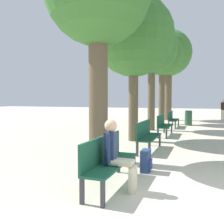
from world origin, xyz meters
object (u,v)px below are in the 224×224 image
object	(u,v)px
bench_row_2	(163,124)
trash_bin	(188,118)
pedestrian_near	(223,109)
tree_row_2	(152,49)
backpack	(146,161)
bench_row_1	(147,134)
tree_row_1	(134,37)
tree_row_4	(169,54)
person_seated	(117,153)
bench_row_3	(172,118)
tree_row_3	(162,55)
bench_row_0	(107,158)

from	to	relation	value
bench_row_2	trash_bin	size ratio (longest dim) A/B	2.05
pedestrian_near	trash_bin	world-z (taller)	pedestrian_near
tree_row_2	backpack	xyz separation A→B (m)	(1.36, -7.42, -3.91)
bench_row_1	pedestrian_near	distance (m)	12.78
tree_row_1	tree_row_4	size ratio (longest dim) A/B	0.81
person_seated	trash_bin	bearing A→B (deg)	87.19
tree_row_1	tree_row_2	distance (m)	3.52
trash_bin	bench_row_3	bearing A→B (deg)	-119.44
tree_row_1	trash_bin	distance (m)	7.60
tree_row_4	tree_row_2	bearing A→B (deg)	-90.00
tree_row_1	tree_row_3	world-z (taller)	tree_row_3
tree_row_1	person_seated	distance (m)	6.23
bench_row_3	tree_row_4	bearing A→B (deg)	100.26
bench_row_3	pedestrian_near	distance (m)	6.41
bench_row_0	person_seated	world-z (taller)	person_seated
bench_row_2	tree_row_3	world-z (taller)	tree_row_3
bench_row_2	tree_row_1	size ratio (longest dim) A/B	0.33
bench_row_0	tree_row_1	xyz separation A→B (m)	(-0.89, 5.04, 3.42)
bench_row_2	trash_bin	bearing A→B (deg)	80.51
tree_row_2	trash_bin	size ratio (longest dim) A/B	6.16
bench_row_1	bench_row_0	bearing A→B (deg)	-90.00
bench_row_2	pedestrian_near	xyz separation A→B (m)	(3.01, 9.03, 0.37)
tree_row_2	backpack	size ratio (longest dim) A/B	11.30
tree_row_1	backpack	size ratio (longest dim) A/B	11.26
bench_row_1	tree_row_2	world-z (taller)	tree_row_2
bench_row_1	trash_bin	distance (m)	8.22
bench_row_0	pedestrian_near	world-z (taller)	pedestrian_near
tree_row_3	person_seated	xyz separation A→B (m)	(1.11, -12.08, -3.71)
bench_row_2	backpack	distance (m)	5.66
bench_row_1	backpack	distance (m)	2.32
tree_row_1	person_seated	bearing A→B (deg)	-77.85
bench_row_2	bench_row_3	world-z (taller)	same
bench_row_1	tree_row_2	size ratio (longest dim) A/B	0.33
bench_row_0	backpack	xyz separation A→B (m)	(0.47, 1.13, -0.29)
tree_row_2	tree_row_3	distance (m)	3.40
bench_row_2	tree_row_4	world-z (taller)	tree_row_4
bench_row_1	tree_row_4	distance (m)	12.51
tree_row_4	person_seated	distance (m)	15.82
tree_row_3	backpack	xyz separation A→B (m)	(1.36, -10.81, -4.13)
tree_row_3	pedestrian_near	size ratio (longest dim) A/B	3.68
tree_row_2	tree_row_3	size ratio (longest dim) A/B	0.96
bench_row_1	tree_row_3	size ratio (longest dim) A/B	0.32
backpack	trash_bin	size ratio (longest dim) A/B	0.55
bench_row_0	tree_row_2	world-z (taller)	tree_row_2
tree_row_2	person_seated	distance (m)	9.43
bench_row_0	bench_row_3	distance (m)	10.15
tree_row_4	backpack	bearing A→B (deg)	-84.42
pedestrian_near	bench_row_1	bearing A→B (deg)	-103.65
backpack	pedestrian_near	bearing A→B (deg)	80.17
bench_row_0	pedestrian_near	xyz separation A→B (m)	(3.01, 15.79, 0.37)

